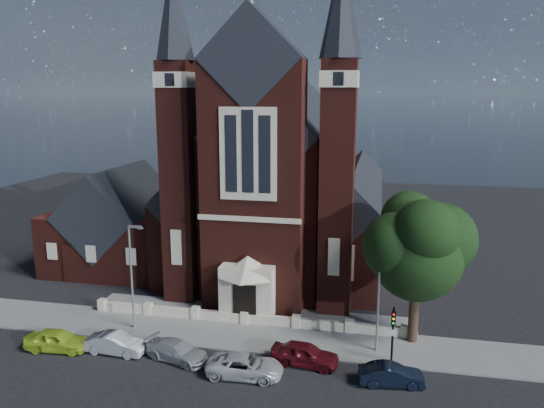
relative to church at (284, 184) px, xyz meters
The scene contains 16 objects.
ground 11.40m from the church, 90.00° to the right, with size 120.00×120.00×0.00m, color black.
pavement_strip 20.18m from the church, 90.00° to the right, with size 60.00×5.00×0.12m, color slate.
forecourt_paving 16.60m from the church, 90.00° to the right, with size 26.00×3.00×0.14m, color slate.
forecourt_wall 18.37m from the church, 90.00° to the right, with size 24.00×0.40×0.90m, color #BEB697.
church is the anchor object (origin of this frame).
parish_hall 17.26m from the church, 162.84° to the right, with size 12.00×12.20×10.24m.
street_tree 21.38m from the church, 53.83° to the right, with size 6.40×6.60×10.70m.
street_lamp_left 20.84m from the church, 112.66° to the right, with size 1.16×0.22×8.09m.
street_lamp_right 21.76m from the church, 61.96° to the right, with size 1.16×0.22×8.09m.
traffic_signal 23.94m from the church, 61.80° to the right, with size 0.28×0.42×4.00m.
car_lime_van 26.99m from the church, 116.73° to the right, with size 1.78×4.42×1.50m, color #A4C828.
car_silver_a 25.10m from the church, 108.23° to the right, with size 1.47×4.21×1.39m, color #9A9DA1.
car_silver_b 24.20m from the church, 97.50° to the right, with size 1.84×4.52×1.31m, color #999DA0.
car_white_suv 25.10m from the church, 85.38° to the right, with size 2.25×4.87×1.35m, color silver.
car_dark_red 23.57m from the church, 75.97° to the right, with size 1.80×4.47×1.52m, color #510D14.
car_navy 26.61m from the church, 64.57° to the right, with size 1.39×3.99×1.31m, color black.
Camera 1 is at (9.77, -30.42, 17.56)m, focal length 35.00 mm.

